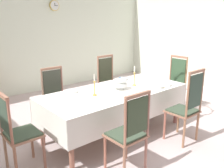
# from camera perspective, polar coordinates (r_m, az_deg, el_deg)

# --- Properties ---
(ground) EXTENTS (7.58, 6.24, 0.04)m
(ground) POSITION_cam_1_polar(r_m,az_deg,el_deg) (4.34, -0.51, -11.08)
(ground) COLOR #BEABAB
(back_wall) EXTENTS (7.58, 0.08, 3.30)m
(back_wall) POSITION_cam_1_polar(r_m,az_deg,el_deg) (6.63, -18.92, 12.26)
(back_wall) COLOR silver
(back_wall) RESTS_ON ground
(right_wall) EXTENTS (0.08, 6.24, 3.30)m
(right_wall) POSITION_cam_1_polar(r_m,az_deg,el_deg) (7.01, 24.68, 11.83)
(right_wall) COLOR silver
(right_wall) RESTS_ON ground
(dining_table) EXTENTS (2.48, 1.06, 0.77)m
(dining_table) POSITION_cam_1_polar(r_m,az_deg,el_deg) (3.97, 0.90, -2.54)
(dining_table) COLOR #A36754
(dining_table) RESTS_ON ground
(tablecloth) EXTENTS (2.50, 1.08, 0.41)m
(tablecloth) POSITION_cam_1_polar(r_m,az_deg,el_deg) (3.98, 0.90, -2.98)
(tablecloth) COLOR white
(tablecloth) RESTS_ON dining_table
(chair_south_a) EXTENTS (0.44, 0.42, 1.10)m
(chair_south_a) POSITION_cam_1_polar(r_m,az_deg,el_deg) (3.00, 4.16, -11.23)
(chair_south_a) COLOR #A2614D
(chair_south_a) RESTS_ON ground
(chair_north_a) EXTENTS (0.44, 0.42, 1.08)m
(chair_north_a) POSITION_cam_1_polar(r_m,az_deg,el_deg) (4.42, -13.15, -2.80)
(chair_north_a) COLOR #99634C
(chair_north_a) RESTS_ON ground
(chair_south_b) EXTENTS (0.44, 0.42, 1.19)m
(chair_south_b) POSITION_cam_1_polar(r_m,az_deg,el_deg) (3.89, 17.41, -5.00)
(chair_south_b) COLOR #A56250
(chair_south_b) RESTS_ON ground
(chair_north_b) EXTENTS (0.44, 0.42, 1.17)m
(chair_north_b) POSITION_cam_1_polar(r_m,az_deg,el_deg) (5.08, -0.72, 0.34)
(chair_north_b) COLOR #94634C
(chair_north_b) RESTS_ON ground
(chair_head_west) EXTENTS (0.42, 0.44, 1.08)m
(chair_head_west) POSITION_cam_1_polar(r_m,az_deg,el_deg) (3.24, -21.73, -10.32)
(chair_head_west) COLOR #9B664F
(chair_head_west) RESTS_ON ground
(chair_head_east) EXTENTS (0.42, 0.44, 1.17)m
(chair_head_east) POSITION_cam_1_polar(r_m,az_deg,el_deg) (5.19, 14.61, 0.15)
(chair_head_east) COLOR #A6705C
(chair_head_east) RESTS_ON ground
(soup_tureen) EXTENTS (0.26, 0.26, 0.21)m
(soup_tureen) POSITION_cam_1_polar(r_m,az_deg,el_deg) (3.97, 1.90, 0.17)
(soup_tureen) COLOR silver
(soup_tureen) RESTS_ON tablecloth
(candlestick_west) EXTENTS (0.07, 0.07, 0.34)m
(candlestick_west) POSITION_cam_1_polar(r_m,az_deg,el_deg) (3.64, -4.21, -0.76)
(candlestick_west) COLOR gold
(candlestick_west) RESTS_ON tablecloth
(candlestick_east) EXTENTS (0.07, 0.07, 0.35)m
(candlestick_east) POSITION_cam_1_polar(r_m,az_deg,el_deg) (4.20, 5.36, 1.47)
(candlestick_east) COLOR gold
(candlestick_east) RESTS_ON tablecloth
(bowl_near_left) EXTENTS (0.20, 0.20, 0.05)m
(bowl_near_left) POSITION_cam_1_polar(r_m,az_deg,el_deg) (4.13, 10.89, -0.58)
(bowl_near_left) COLOR silver
(bowl_near_left) RESTS_ON tablecloth
(bowl_near_right) EXTENTS (0.15, 0.15, 0.03)m
(bowl_near_right) POSITION_cam_1_polar(r_m,az_deg,el_deg) (4.31, 13.11, -0.22)
(bowl_near_right) COLOR silver
(bowl_near_right) RESTS_ON tablecloth
(bowl_far_left) EXTENTS (0.19, 0.19, 0.04)m
(bowl_far_left) POSITION_cam_1_polar(r_m,az_deg,el_deg) (4.60, 2.62, 1.26)
(bowl_far_left) COLOR silver
(bowl_far_left) RESTS_ON tablecloth
(bowl_far_right) EXTENTS (0.20, 0.20, 0.04)m
(bowl_far_right) POSITION_cam_1_polar(r_m,az_deg,el_deg) (3.87, -9.60, -1.68)
(bowl_far_right) COLOR silver
(bowl_far_right) RESTS_ON tablecloth
(spoon_primary) EXTENTS (0.06, 0.18, 0.01)m
(spoon_primary) POSITION_cam_1_polar(r_m,az_deg,el_deg) (4.26, 11.74, -0.47)
(spoon_primary) COLOR gold
(spoon_primary) RESTS_ON tablecloth
(spoon_secondary) EXTENTS (0.05, 0.18, 0.01)m
(spoon_secondary) POSITION_cam_1_polar(r_m,az_deg,el_deg) (4.41, 13.69, -0.04)
(spoon_secondary) COLOR gold
(spoon_secondary) RESTS_ON tablecloth
(mounted_clock) EXTENTS (0.27, 0.06, 0.27)m
(mounted_clock) POSITION_cam_1_polar(r_m,az_deg,el_deg) (6.86, -13.62, 17.77)
(mounted_clock) COLOR #D1B251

